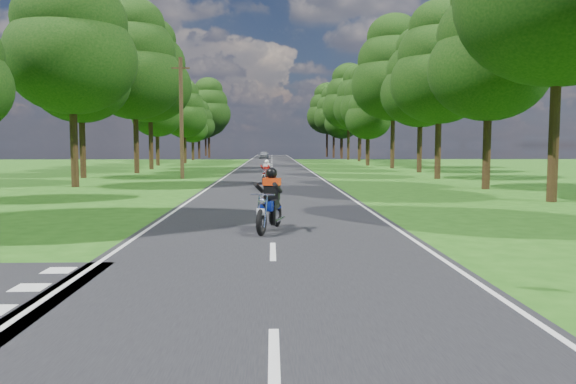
{
  "coord_description": "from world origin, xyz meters",
  "views": [
    {
      "loc": [
        -0.02,
        -9.6,
        2.24
      ],
      "look_at": [
        0.37,
        4.0,
        1.1
      ],
      "focal_mm": 35.0,
      "sensor_mm": 36.0,
      "label": 1
    }
  ],
  "objects": [
    {
      "name": "ground",
      "position": [
        0.0,
        0.0,
        0.0
      ],
      "size": [
        160.0,
        160.0,
        0.0
      ],
      "primitive_type": "plane",
      "color": "#215112",
      "rests_on": "ground"
    },
    {
      "name": "rider_far_red",
      "position": [
        -0.34,
        22.76,
        0.71
      ],
      "size": [
        0.85,
        1.74,
        1.39
      ],
      "primitive_type": null,
      "rotation": [
        0.0,
        0.0,
        -0.19
      ],
      "color": "#A3130C",
      "rests_on": "main_road"
    },
    {
      "name": "main_road",
      "position": [
        0.0,
        50.0,
        0.01
      ],
      "size": [
        7.0,
        140.0,
        0.02
      ],
      "primitive_type": "cube",
      "color": "black",
      "rests_on": "ground"
    },
    {
      "name": "distant_car",
      "position": [
        -1.34,
        83.75,
        0.67
      ],
      "size": [
        1.65,
        3.85,
        1.3
      ],
      "primitive_type": "imported",
      "rotation": [
        0.0,
        0.0,
        -0.03
      ],
      "color": "#A7AAAE",
      "rests_on": "main_road"
    },
    {
      "name": "treeline",
      "position": [
        1.43,
        60.06,
        8.25
      ],
      "size": [
        40.0,
        115.35,
        14.78
      ],
      "color": "black",
      "rests_on": "ground"
    },
    {
      "name": "rider_near_blue",
      "position": [
        -0.08,
        4.82,
        0.84
      ],
      "size": [
        1.11,
        2.07,
        1.64
      ],
      "primitive_type": null,
      "rotation": [
        0.0,
        0.0,
        -0.25
      ],
      "color": "navy",
      "rests_on": "main_road"
    },
    {
      "name": "road_markings",
      "position": [
        -0.14,
        48.13,
        0.02
      ],
      "size": [
        7.4,
        140.0,
        0.01
      ],
      "color": "silver",
      "rests_on": "main_road"
    },
    {
      "name": "telegraph_pole",
      "position": [
        -6.0,
        28.0,
        4.07
      ],
      "size": [
        1.2,
        0.26,
        8.0
      ],
      "color": "#382616",
      "rests_on": "ground"
    }
  ]
}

